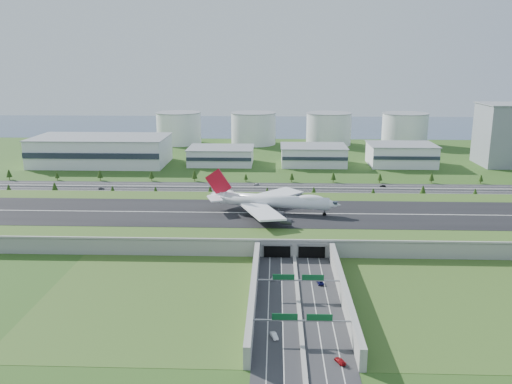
{
  "coord_description": "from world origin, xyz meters",
  "views": [
    {
      "loc": [
        -9.75,
        -301.84,
        95.92
      ],
      "look_at": [
        -22.03,
        35.0,
        11.99
      ],
      "focal_mm": 38.0,
      "sensor_mm": 36.0,
      "label": 1
    }
  ],
  "objects_px": {
    "office_tower": "(507,135)",
    "car_1": "(274,336)",
    "car_3": "(340,361)",
    "car_0": "(273,278)",
    "fuel_tank_a": "(179,128)",
    "car_4": "(101,188)",
    "car_2": "(320,282)",
    "car_7": "(256,184)",
    "boeing_747": "(273,201)",
    "car_5": "(383,186)"
  },
  "relations": [
    {
      "from": "boeing_747",
      "to": "car_3",
      "type": "relative_size",
      "value": 15.49
    },
    {
      "from": "car_1",
      "to": "car_2",
      "type": "height_order",
      "value": "car_1"
    },
    {
      "from": "office_tower",
      "to": "car_2",
      "type": "bearing_deg",
      "value": -124.44
    },
    {
      "from": "car_7",
      "to": "office_tower",
      "type": "bearing_deg",
      "value": 87.36
    },
    {
      "from": "car_1",
      "to": "car_4",
      "type": "distance_m",
      "value": 252.32
    },
    {
      "from": "car_4",
      "to": "car_7",
      "type": "bearing_deg",
      "value": -103.4
    },
    {
      "from": "car_2",
      "to": "office_tower",
      "type": "bearing_deg",
      "value": -131.5
    },
    {
      "from": "car_1",
      "to": "car_0",
      "type": "bearing_deg",
      "value": 72.3
    },
    {
      "from": "office_tower",
      "to": "car_1",
      "type": "height_order",
      "value": "office_tower"
    },
    {
      "from": "car_5",
      "to": "car_2",
      "type": "bearing_deg",
      "value": 4.76
    },
    {
      "from": "office_tower",
      "to": "car_1",
      "type": "bearing_deg",
      "value": -122.87
    },
    {
      "from": "car_1",
      "to": "car_7",
      "type": "height_order",
      "value": "car_1"
    },
    {
      "from": "car_4",
      "to": "car_7",
      "type": "height_order",
      "value": "car_4"
    },
    {
      "from": "fuel_tank_a",
      "to": "car_3",
      "type": "bearing_deg",
      "value": -73.85
    },
    {
      "from": "office_tower",
      "to": "car_1",
      "type": "distance_m",
      "value": 387.16
    },
    {
      "from": "fuel_tank_a",
      "to": "car_4",
      "type": "relative_size",
      "value": 10.95
    },
    {
      "from": "car_1",
      "to": "boeing_747",
      "type": "bearing_deg",
      "value": 72.22
    },
    {
      "from": "car_4",
      "to": "car_3",
      "type": "bearing_deg",
      "value": -169.22
    },
    {
      "from": "boeing_747",
      "to": "fuel_tank_a",
      "type": "bearing_deg",
      "value": 120.53
    },
    {
      "from": "car_7",
      "to": "car_2",
      "type": "bearing_deg",
      "value": -13.98
    },
    {
      "from": "fuel_tank_a",
      "to": "boeing_747",
      "type": "bearing_deg",
      "value": -70.55
    },
    {
      "from": "boeing_747",
      "to": "car_2",
      "type": "xyz_separation_m",
      "value": [
        21.42,
        -83.79,
        -14.13
      ]
    },
    {
      "from": "car_3",
      "to": "car_2",
      "type": "bearing_deg",
      "value": -112.95
    },
    {
      "from": "fuel_tank_a",
      "to": "car_7",
      "type": "relative_size",
      "value": 10.92
    },
    {
      "from": "car_2",
      "to": "car_3",
      "type": "xyz_separation_m",
      "value": [
        1.51,
        -62.98,
        -0.02
      ]
    },
    {
      "from": "car_1",
      "to": "car_4",
      "type": "height_order",
      "value": "car_1"
    },
    {
      "from": "car_0",
      "to": "car_7",
      "type": "height_order",
      "value": "car_0"
    },
    {
      "from": "boeing_747",
      "to": "car_1",
      "type": "distance_m",
      "value": 132.14
    },
    {
      "from": "car_0",
      "to": "car_1",
      "type": "distance_m",
      "value": 51.42
    },
    {
      "from": "car_0",
      "to": "car_2",
      "type": "relative_size",
      "value": 0.74
    },
    {
      "from": "car_0",
      "to": "car_3",
      "type": "relative_size",
      "value": 0.8
    },
    {
      "from": "car_2",
      "to": "car_3",
      "type": "height_order",
      "value": "car_2"
    },
    {
      "from": "office_tower",
      "to": "car_5",
      "type": "bearing_deg",
      "value": -144.02
    },
    {
      "from": "car_3",
      "to": "car_5",
      "type": "relative_size",
      "value": 1.18
    },
    {
      "from": "car_0",
      "to": "car_3",
      "type": "distance_m",
      "value": 70.35
    },
    {
      "from": "car_7",
      "to": "fuel_tank_a",
      "type": "bearing_deg",
      "value": -179.48
    },
    {
      "from": "boeing_747",
      "to": "car_4",
      "type": "relative_size",
      "value": 17.47
    },
    {
      "from": "fuel_tank_a",
      "to": "car_1",
      "type": "height_order",
      "value": "fuel_tank_a"
    },
    {
      "from": "car_3",
      "to": "car_4",
      "type": "height_order",
      "value": "car_4"
    },
    {
      "from": "car_4",
      "to": "car_7",
      "type": "xyz_separation_m",
      "value": [
        115.39,
        18.3,
        -0.11
      ]
    },
    {
      "from": "car_7",
      "to": "boeing_747",
      "type": "bearing_deg",
      "value": -17.18
    },
    {
      "from": "car_4",
      "to": "fuel_tank_a",
      "type": "bearing_deg",
      "value": -27.49
    },
    {
      "from": "car_0",
      "to": "car_4",
      "type": "bearing_deg",
      "value": 142.19
    },
    {
      "from": "car_3",
      "to": "car_5",
      "type": "height_order",
      "value": "car_3"
    },
    {
      "from": "car_1",
      "to": "car_3",
      "type": "relative_size",
      "value": 0.98
    },
    {
      "from": "office_tower",
      "to": "car_7",
      "type": "distance_m",
      "value": 243.25
    },
    {
      "from": "car_2",
      "to": "car_1",
      "type": "bearing_deg",
      "value": 60.29
    },
    {
      "from": "car_2",
      "to": "car_4",
      "type": "height_order",
      "value": "car_4"
    },
    {
      "from": "car_0",
      "to": "car_5",
      "type": "bearing_deg",
      "value": 79.42
    },
    {
      "from": "boeing_747",
      "to": "car_3",
      "type": "xyz_separation_m",
      "value": [
        22.93,
        -146.78,
        -14.15
      ]
    }
  ]
}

